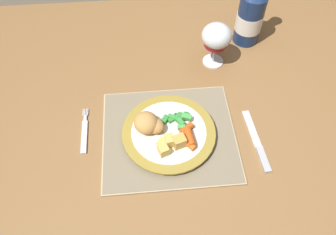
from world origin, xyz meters
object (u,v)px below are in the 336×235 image
(dining_table, at_px, (175,113))
(dinner_plate, at_px, (169,133))
(fork, at_px, (84,133))
(wine_glass, at_px, (216,37))
(table_knife, at_px, (258,145))
(bottle, at_px, (251,14))

(dining_table, xyz_separation_m, dinner_plate, (-0.03, -0.14, 0.11))
(dining_table, bearing_deg, fork, -154.59)
(fork, xyz_separation_m, wine_glass, (0.37, 0.23, 0.09))
(dinner_plate, height_order, table_knife, dinner_plate)
(dining_table, height_order, bottle, bottle)
(fork, xyz_separation_m, table_knife, (0.43, -0.07, 0.00))
(dinner_plate, distance_m, bottle, 0.45)
(fork, xyz_separation_m, bottle, (0.49, 0.32, 0.10))
(wine_glass, xyz_separation_m, bottle, (0.12, 0.09, 0.00))
(table_knife, xyz_separation_m, wine_glass, (-0.06, 0.30, 0.09))
(bottle, bearing_deg, dinner_plate, -128.50)
(dinner_plate, relative_size, bottle, 0.86)
(dining_table, xyz_separation_m, bottle, (0.24, 0.20, 0.19))
(bottle, bearing_deg, table_knife, -98.08)
(table_knife, bearing_deg, fork, 170.28)
(dining_table, height_order, dinner_plate, dinner_plate)
(dining_table, relative_size, dinner_plate, 5.37)
(dining_table, xyz_separation_m, table_knife, (0.19, -0.19, 0.10))
(dining_table, bearing_deg, table_knife, -45.34)
(dining_table, distance_m, fork, 0.29)
(table_knife, bearing_deg, wine_glass, 101.66)
(dining_table, height_order, fork, fork)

